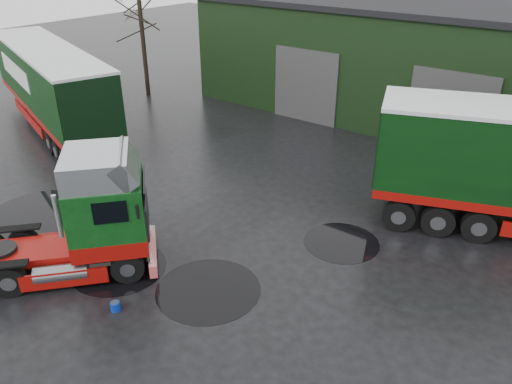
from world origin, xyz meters
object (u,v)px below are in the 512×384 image
at_px(warehouse, 490,65).
at_px(tree_left, 142,29).
at_px(trailer_left, 52,89).
at_px(tree_back_a, 420,5).
at_px(wash_bucket, 115,306).
at_px(hero_tractor, 47,216).

distance_m(warehouse, tree_left, 20.64).
distance_m(warehouse, trailer_left, 23.70).
relative_size(warehouse, tree_back_a, 3.41).
bearing_deg(wash_bucket, tree_back_a, 97.71).
relative_size(tree_left, tree_back_a, 0.89).
bearing_deg(wash_bucket, hero_tractor, 177.46).
distance_m(trailer_left, wash_bucket, 16.56).
xyz_separation_m(warehouse, hero_tractor, (-6.50, -23.00, -1.18)).
relative_size(trailer_left, tree_back_a, 1.50).
bearing_deg(hero_tractor, wash_bucket, 38.66).
distance_m(trailer_left, tree_back_a, 27.40).
relative_size(warehouse, tree_left, 3.81).
bearing_deg(warehouse, trailer_left, -139.47).
distance_m(hero_tractor, tree_left, 19.66).
relative_size(hero_tractor, tree_back_a, 0.67).
bearing_deg(hero_tractor, tree_back_a, 133.79).
height_order(hero_tractor, tree_back_a, tree_back_a).
bearing_deg(tree_left, hero_tractor, -50.19).
bearing_deg(trailer_left, hero_tractor, -105.03).
bearing_deg(trailer_left, warehouse, -31.00).
height_order(warehouse, tree_back_a, tree_back_a).
height_order(wash_bucket, tree_back_a, tree_back_a).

